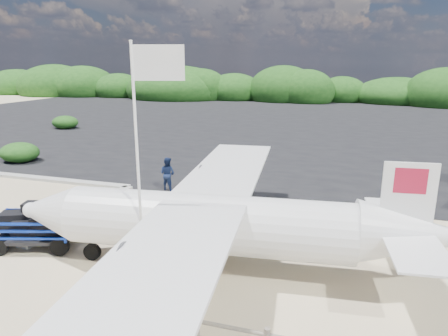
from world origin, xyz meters
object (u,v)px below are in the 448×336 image
(crew_a, at_px, (197,206))
(signboard, at_px, (187,240))
(crew_b, at_px, (167,174))
(baggage_cart, at_px, (38,247))
(aircraft_small, at_px, (218,111))
(flagpole, at_px, (144,279))

(crew_a, bearing_deg, signboard, 91.31)
(crew_a, bearing_deg, crew_b, -52.84)
(signboard, height_order, crew_b, crew_b)
(baggage_cart, relative_size, crew_a, 1.55)
(baggage_cart, relative_size, signboard, 1.55)
(crew_b, bearing_deg, aircraft_small, -65.99)
(aircraft_small, bearing_deg, flagpole, 81.57)
(flagpole, bearing_deg, baggage_cart, 169.90)
(flagpole, relative_size, aircraft_small, 0.86)
(flagpole, height_order, crew_a, flagpole)
(flagpole, distance_m, crew_b, 8.51)
(flagpole, bearing_deg, aircraft_small, 105.05)
(flagpole, xyz_separation_m, crew_a, (0.13, 3.97, 0.90))
(flagpole, distance_m, crew_a, 4.07)
(flagpole, relative_size, crew_a, 3.70)
(signboard, bearing_deg, crew_b, 133.96)
(flagpole, distance_m, aircraft_small, 41.54)
(flagpole, distance_m, signboard, 2.84)
(crew_a, relative_size, aircraft_small, 0.23)
(baggage_cart, xyz_separation_m, signboard, (4.64, 2.04, 0.00))
(signboard, xyz_separation_m, crew_b, (-3.09, 5.12, 0.83))
(baggage_cart, xyz_separation_m, aircraft_small, (-6.31, 39.31, 0.00))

